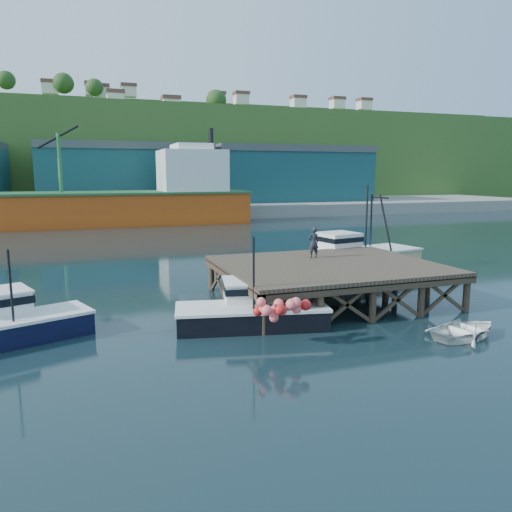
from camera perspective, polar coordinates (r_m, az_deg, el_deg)
name	(u,v)px	position (r m, az deg, el deg)	size (l,w,h in m)	color
ground	(237,308)	(27.22, -2.21, -5.95)	(300.00, 300.00, 0.00)	black
wharf	(330,267)	(28.69, 8.43, -1.27)	(12.00, 10.00, 2.62)	brown
far_quay	(124,207)	(95.60, -14.81, 5.41)	(160.00, 40.00, 2.00)	gray
warehouse_mid	(126,177)	(90.42, -14.69, 8.69)	(28.00, 16.00, 9.00)	#184B51
warehouse_right	(285,177)	(97.67, 3.35, 9.02)	(30.00, 16.00, 9.00)	#184B51
cargo_ship	(74,202)	(73.19, -20.07, 5.82)	(55.50, 10.00, 13.75)	#C84B12
hillside	(112,157)	(125.38, -16.17, 10.82)	(220.00, 50.00, 22.00)	#2D511E
boat_navy	(8,322)	(24.34, -26.46, -6.79)	(7.07, 4.81, 4.16)	black
boat_black	(251,309)	(23.97, -0.56, -6.07)	(7.52, 6.24, 4.41)	black
trawler	(358,255)	(37.36, 11.54, 0.16)	(10.02, 5.18, 6.39)	tan
dinghy	(466,330)	(24.22, 22.90, -7.76)	(2.57, 3.59, 0.74)	white
dockworker	(314,243)	(30.51, 6.60, 1.54)	(0.68, 0.45, 1.87)	#212129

